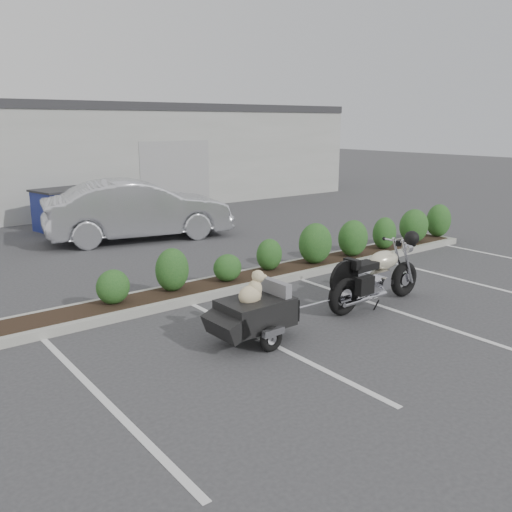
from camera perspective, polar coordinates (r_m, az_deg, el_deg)
ground at (r=9.70m, az=6.33°, el=-5.97°), size 90.00×90.00×0.00m
planter_kerb at (r=11.87m, az=2.47°, el=-1.79°), size 12.00×1.00×0.15m
building at (r=24.41m, az=-22.80°, el=9.84°), size 26.00×10.00×4.00m
motorcycle at (r=10.10m, az=12.58°, el=-2.13°), size 2.40×0.81×1.38m
pet_trailer at (r=8.28m, az=-0.15°, el=-5.88°), size 1.90×1.06×1.14m
sedan at (r=15.86m, az=-12.26°, el=4.78°), size 5.46×2.92×1.71m
dumpster at (r=17.98m, az=-19.11°, el=4.73°), size 2.18×1.70×1.28m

